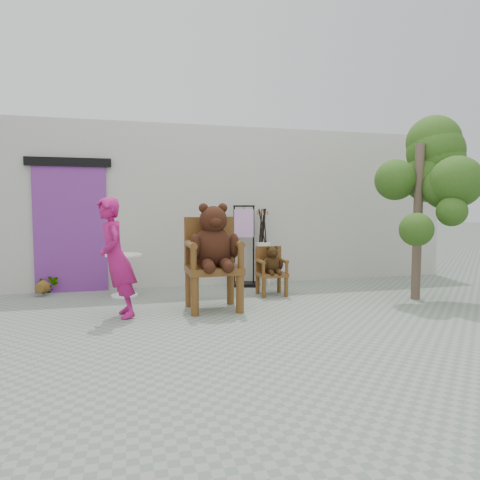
{
  "coord_description": "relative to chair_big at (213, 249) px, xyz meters",
  "views": [
    {
      "loc": [
        -2.03,
        -5.33,
        1.48
      ],
      "look_at": [
        -0.29,
        1.33,
        0.95
      ],
      "focal_mm": 32.0,
      "sensor_mm": 36.0,
      "label": 1
    }
  ],
  "objects": [
    {
      "name": "ground_plane",
      "position": [
        0.85,
        -0.69,
        -0.88
      ],
      "size": [
        60.0,
        60.0,
        0.0
      ],
      "primitive_type": "plane",
      "color": "gray",
      "rests_on": "ground"
    },
    {
      "name": "back_wall",
      "position": [
        0.85,
        2.41,
        0.62
      ],
      "size": [
        9.0,
        1.0,
        3.0
      ],
      "primitive_type": "cube",
      "color": "#B6B4AA",
      "rests_on": "ground"
    },
    {
      "name": "doorway",
      "position": [
        -2.15,
        1.88,
        0.28
      ],
      "size": [
        1.4,
        0.11,
        2.33
      ],
      "color": "#6C2A80",
      "rests_on": "ground"
    },
    {
      "name": "chair_big",
      "position": [
        0.0,
        0.0,
        0.0
      ],
      "size": [
        0.76,
        0.81,
        1.54
      ],
      "color": "#4C2D10",
      "rests_on": "ground"
    },
    {
      "name": "chair_small",
      "position": [
        1.14,
        0.73,
        -0.38
      ],
      "size": [
        0.47,
        0.45,
        0.84
      ],
      "color": "#4C2D10",
      "rests_on": "ground"
    },
    {
      "name": "person",
      "position": [
        -1.34,
        -0.14,
        -0.08
      ],
      "size": [
        0.48,
        0.64,
        1.61
      ],
      "primitive_type": "imported",
      "rotation": [
        0.0,
        0.0,
        -1.39
      ],
      "color": "#A51462",
      "rests_on": "ground"
    },
    {
      "name": "cafe_table",
      "position": [
        -1.26,
        1.26,
        -0.44
      ],
      "size": [
        0.6,
        0.6,
        0.7
      ],
      "rotation": [
        0.0,
        0.0,
        -0.38
      ],
      "color": "white",
      "rests_on": "ground"
    },
    {
      "name": "display_stand",
      "position": [
        0.91,
        1.65,
        -0.3
      ],
      "size": [
        0.53,
        0.47,
        1.51
      ],
      "rotation": [
        0.0,
        0.0,
        -0.3
      ],
      "color": "black",
      "rests_on": "ground"
    },
    {
      "name": "stool_bucket",
      "position": [
        1.28,
        1.66,
        -0.24
      ],
      "size": [
        0.32,
        0.32,
        1.45
      ],
      "rotation": [
        0.0,
        0.0,
        0.35
      ],
      "color": "white",
      "rests_on": "ground"
    },
    {
      "name": "tree",
      "position": [
        3.62,
        -0.09,
        1.23
      ],
      "size": [
        1.52,
        1.49,
        2.99
      ],
      "rotation": [
        0.0,
        0.0,
        0.34
      ],
      "color": "#423227",
      "rests_on": "ground"
    },
    {
      "name": "potted_plant",
      "position": [
        -2.55,
        1.66,
        -0.7
      ],
      "size": [
        0.4,
        0.37,
        0.37
      ],
      "primitive_type": "imported",
      "rotation": [
        0.0,
        0.0,
        -0.27
      ],
      "color": "#1A390F",
      "rests_on": "ground"
    }
  ]
}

